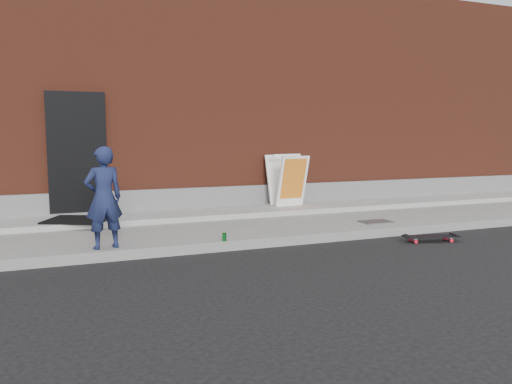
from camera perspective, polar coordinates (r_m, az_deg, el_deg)
name	(u,v)px	position (r m, az deg, el deg)	size (l,w,h in m)	color
ground	(266,248)	(7.73, 1.14, -6.41)	(80.00, 80.00, 0.00)	black
sidewalk	(234,226)	(9.09, -2.48, -3.95)	(20.00, 3.00, 0.15)	slate
apron	(220,212)	(9.91, -4.17, -2.34)	(20.00, 1.20, 0.10)	#989893
building	(170,107)	(14.26, -9.79, 9.58)	(20.00, 8.10, 5.00)	maroon
child	(104,198)	(7.23, -17.01, -0.64)	(0.52, 0.34, 1.43)	#182045
skateboard	(431,237)	(8.63, 19.36, -4.86)	(0.91, 0.42, 0.10)	red
pizza_sign	(287,180)	(10.49, 3.60, 1.41)	(0.73, 0.84, 1.08)	white
soda_can	(224,237)	(7.51, -3.64, -5.16)	(0.07, 0.07, 0.12)	#1C8E32
doormat	(78,220)	(9.21, -19.69, -3.00)	(1.02, 0.83, 0.03)	black
utility_plate	(376,222)	(9.35, 13.53, -3.31)	(0.57, 0.37, 0.02)	#5A595F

